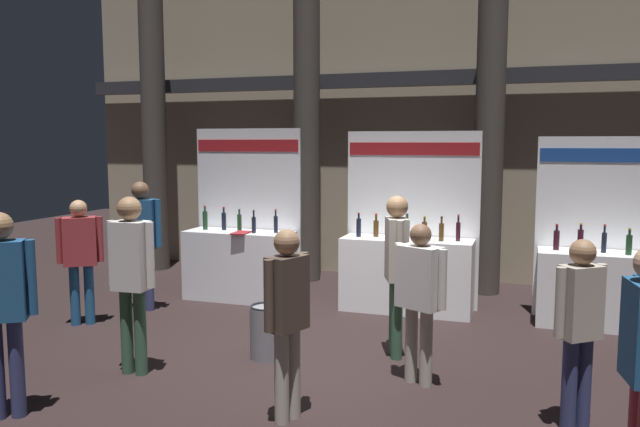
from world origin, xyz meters
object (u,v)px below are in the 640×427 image
object	(u,v)px
visitor_1	(142,233)
visitor_6	(131,269)
exhibitor_booth_1	(407,266)
visitor_3	(2,296)
trash_bin	(267,331)
visitor_0	(420,289)
visitor_8	(80,250)
exhibitor_booth_2	(614,281)
visitor_4	(287,310)
visitor_9	(579,320)
visitor_2	(396,262)
exhibitor_booth_0	(241,257)

from	to	relation	value
visitor_1	visitor_6	size ratio (longest dim) A/B	1.00
exhibitor_booth_1	visitor_3	bearing A→B (deg)	-119.81
trash_bin	visitor_0	distance (m)	1.84
visitor_3	visitor_8	size ratio (longest dim) A/B	1.10
exhibitor_booth_1	visitor_0	xyz separation A→B (m)	(0.62, -2.64, 0.32)
visitor_0	visitor_8	xyz separation A→B (m)	(-4.48, 0.62, 0.03)
exhibitor_booth_2	trash_bin	xyz separation A→B (m)	(-3.73, -2.47, -0.31)
trash_bin	visitor_3	xyz separation A→B (m)	(-1.51, -2.10, 0.77)
trash_bin	visitor_4	distance (m)	1.73
exhibitor_booth_2	visitor_9	bearing A→B (deg)	-101.01
visitor_3	visitor_9	xyz separation A→B (m)	(4.61, 1.35, -0.15)
exhibitor_booth_1	visitor_4	bearing A→B (deg)	-94.46
visitor_0	visitor_8	world-z (taller)	visitor_8
visitor_2	visitor_4	bearing A→B (deg)	-36.46
exhibitor_booth_1	visitor_8	xyz separation A→B (m)	(-3.87, -2.02, 0.34)
visitor_0	exhibitor_booth_1	bearing A→B (deg)	129.83
exhibitor_booth_2	visitor_2	bearing A→B (deg)	-140.52
visitor_1	visitor_2	distance (m)	3.84
visitor_6	exhibitor_booth_2	bearing A→B (deg)	31.98
trash_bin	visitor_1	size ratio (longest dim) A/B	0.32
exhibitor_booth_0	visitor_0	size ratio (longest dim) A/B	1.62
exhibitor_booth_0	trash_bin	world-z (taller)	exhibitor_booth_0
exhibitor_booth_1	trash_bin	world-z (taller)	exhibitor_booth_1
trash_bin	visitor_8	xyz separation A→B (m)	(-2.78, 0.40, 0.68)
visitor_1	visitor_2	bearing A→B (deg)	-25.28
exhibitor_booth_2	trash_bin	size ratio (longest dim) A/B	4.12
visitor_3	visitor_4	size ratio (longest dim) A/B	1.08
visitor_2	visitor_6	xyz separation A→B (m)	(-2.42, -1.37, 0.03)
visitor_6	visitor_9	bearing A→B (deg)	-1.00
exhibitor_booth_1	exhibitor_booth_2	xyz separation A→B (m)	(2.64, 0.04, -0.03)
exhibitor_booth_2	visitor_4	bearing A→B (deg)	-127.37
trash_bin	visitor_0	world-z (taller)	visitor_0
visitor_1	visitor_9	world-z (taller)	visitor_1
visitor_2	visitor_3	xyz separation A→B (m)	(-2.84, -2.59, 0.00)
visitor_2	exhibitor_booth_1	bearing A→B (deg)	166.67
visitor_0	visitor_3	xyz separation A→B (m)	(-3.21, -1.89, 0.12)
exhibitor_booth_0	visitor_9	bearing A→B (deg)	-33.92
visitor_4	visitor_6	xyz separation A→B (m)	(-1.88, 0.50, 0.13)
visitor_0	visitor_4	size ratio (longest dim) A/B	0.96
exhibitor_booth_1	visitor_3	size ratio (longest dim) A/B	1.41
visitor_4	exhibitor_booth_2	bearing A→B (deg)	163.20
visitor_3	visitor_9	distance (m)	4.81
visitor_3	visitor_6	size ratio (longest dim) A/B	0.98
visitor_9	visitor_3	bearing A→B (deg)	157.74
trash_bin	visitor_2	distance (m)	1.61
visitor_3	visitor_8	distance (m)	2.81
trash_bin	visitor_9	size ratio (longest dim) A/B	0.37
visitor_6	visitor_0	bearing A→B (deg)	10.64
visitor_8	visitor_9	distance (m)	5.99
visitor_2	visitor_9	distance (m)	2.17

